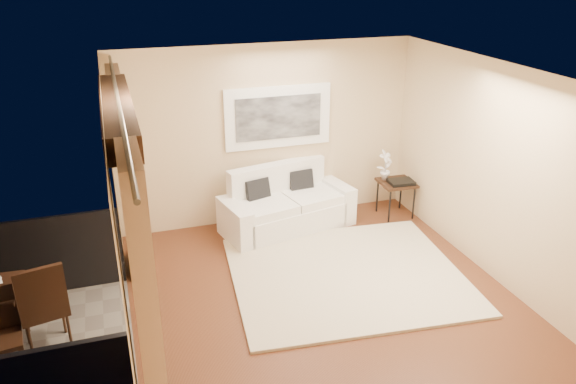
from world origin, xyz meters
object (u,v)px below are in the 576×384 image
side_table (396,185)px  orchid (385,165)px  sofa (285,206)px  balcony_chair_far (43,303)px

side_table → orchid: size_ratio=1.18×
sofa → orchid: 1.70m
balcony_chair_far → side_table: bearing=-171.7°
sofa → orchid: bearing=-12.5°
orchid → balcony_chair_far: bearing=-157.1°
side_table → balcony_chair_far: 5.35m
side_table → sofa: bearing=175.1°
side_table → balcony_chair_far: size_ratio=0.54×
orchid → balcony_chair_far: (-4.85, -2.05, -0.19)m
orchid → balcony_chair_far: balcony_chair_far is taller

